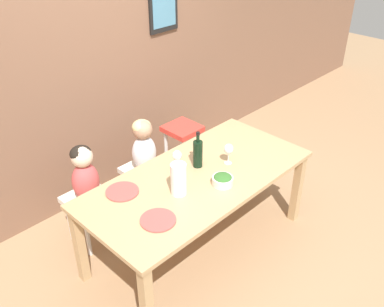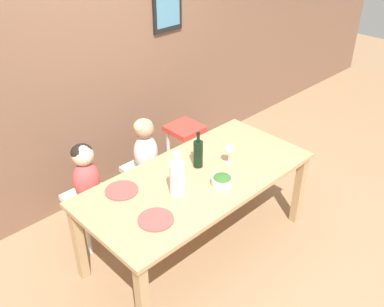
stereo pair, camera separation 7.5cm
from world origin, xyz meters
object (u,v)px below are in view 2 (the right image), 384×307
(wine_glass_far, at_px, (177,156))
(chair_right_highchair, at_px, (185,142))
(chair_far_left, at_px, (90,203))
(paper_towel_roll, at_px, (178,179))
(salad_bowl_large, at_px, (222,180))
(dinner_plate_front_left, at_px, (156,219))
(wine_bottle, at_px, (198,153))
(chair_far_center, at_px, (147,174))
(person_child_left, at_px, (85,170))
(dinner_plate_back_left, at_px, (122,190))
(person_child_center, at_px, (145,143))
(wine_glass_near, at_px, (229,150))

(wine_glass_far, bearing_deg, chair_right_highchair, 42.59)
(chair_far_left, distance_m, paper_towel_roll, 0.95)
(salad_bowl_large, bearing_deg, chair_far_left, 124.42)
(chair_far_left, height_order, chair_right_highchair, chair_right_highchair)
(paper_towel_roll, bearing_deg, chair_far_left, 112.72)
(dinner_plate_front_left, bearing_deg, wine_glass_far, 34.02)
(wine_bottle, bearing_deg, chair_far_center, 95.69)
(chair_far_left, height_order, wine_bottle, wine_bottle)
(chair_far_left, xyz_separation_m, chair_far_center, (0.62, 0.00, 0.00))
(chair_far_center, distance_m, salad_bowl_large, 1.00)
(person_child_left, height_order, paper_towel_roll, paper_towel_roll)
(dinner_plate_back_left, bearing_deg, chair_far_left, 94.24)
(chair_far_left, distance_m, wine_glass_far, 0.89)
(person_child_center, height_order, wine_glass_near, person_child_center)
(salad_bowl_large, distance_m, dinner_plate_back_left, 0.75)
(chair_far_left, xyz_separation_m, dinner_plate_back_left, (0.03, -0.45, 0.36))
(chair_far_center, xyz_separation_m, person_child_left, (-0.62, 0.00, 0.34))
(paper_towel_roll, bearing_deg, wine_glass_near, 0.46)
(wine_glass_far, height_order, dinner_plate_back_left, wine_glass_far)
(person_child_center, distance_m, wine_glass_far, 0.56)
(paper_towel_roll, distance_m, dinner_plate_back_left, 0.44)
(wine_bottle, height_order, wine_glass_far, wine_bottle)
(chair_far_center, relative_size, person_child_left, 0.93)
(chair_far_left, height_order, paper_towel_roll, paper_towel_roll)
(chair_right_highchair, xyz_separation_m, dinner_plate_back_left, (-1.07, -0.45, 0.20))
(person_child_left, bearing_deg, wine_glass_far, -45.37)
(chair_right_highchair, relative_size, wine_glass_far, 3.94)
(chair_right_highchair, xyz_separation_m, salad_bowl_large, (-0.47, -0.92, 0.24))
(wine_glass_far, bearing_deg, person_child_left, 134.63)
(wine_glass_far, bearing_deg, dinner_plate_back_left, 171.07)
(chair_far_left, distance_m, wine_glass_near, 1.26)
(chair_right_highchair, xyz_separation_m, paper_towel_roll, (-0.78, -0.76, 0.32))
(chair_right_highchair, relative_size, person_child_center, 1.44)
(chair_right_highchair, relative_size, person_child_left, 1.44)
(wine_bottle, height_order, paper_towel_roll, wine_bottle)
(dinner_plate_back_left, bearing_deg, wine_glass_far, -8.93)
(chair_far_center, distance_m, wine_glass_far, 0.72)
(wine_glass_far, xyz_separation_m, salad_bowl_large, (0.10, -0.39, -0.09))
(chair_far_center, distance_m, paper_towel_roll, 0.95)
(chair_far_left, height_order, wine_glass_far, wine_glass_far)
(person_child_left, bearing_deg, dinner_plate_front_left, -89.68)
(wine_bottle, distance_m, paper_towel_roll, 0.39)
(wine_bottle, xyz_separation_m, wine_glass_far, (-0.15, 0.08, 0.01))
(chair_far_center, height_order, wine_glass_far, wine_glass_far)
(chair_far_center, bearing_deg, wine_bottle, -84.31)
(dinner_plate_front_left, relative_size, dinner_plate_back_left, 1.00)
(chair_far_center, height_order, person_child_center, person_child_center)
(paper_towel_roll, distance_m, wine_glass_near, 0.57)
(salad_bowl_large, xyz_separation_m, dinner_plate_front_left, (-0.62, 0.04, -0.04))
(wine_glass_far, bearing_deg, chair_far_left, 134.71)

